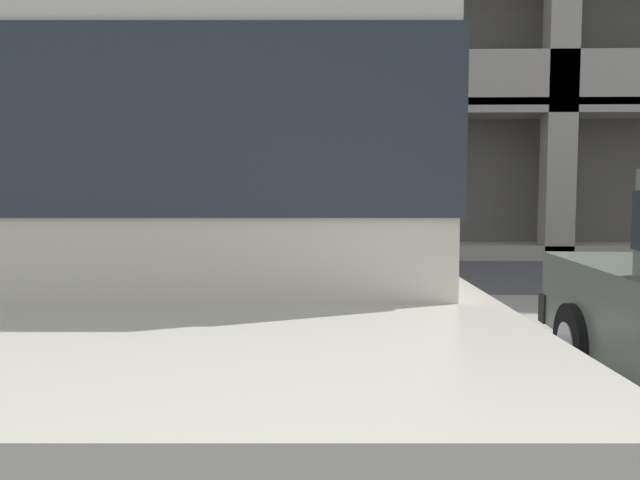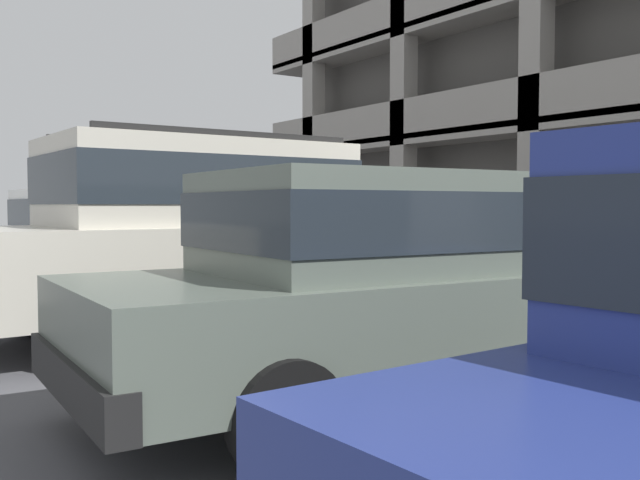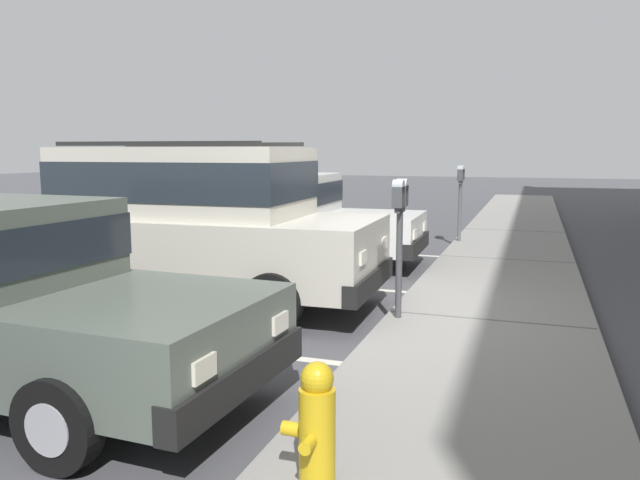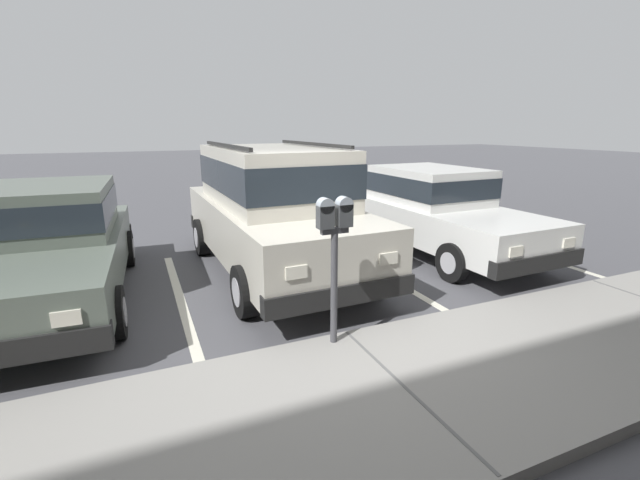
# 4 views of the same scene
# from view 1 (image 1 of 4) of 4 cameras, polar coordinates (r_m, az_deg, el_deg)

# --- Properties ---
(ground_plane) EXTENTS (80.00, 80.00, 0.10)m
(ground_plane) POSITION_cam_1_polar(r_m,az_deg,el_deg) (5.57, -4.15, -10.73)
(ground_plane) COLOR #4C4C51
(sidewalk) EXTENTS (40.00, 2.20, 0.12)m
(sidewalk) POSITION_cam_1_polar(r_m,az_deg,el_deg) (6.80, -3.08, -6.98)
(sidewalk) COLOR gray
(sidewalk) RESTS_ON ground_plane
(parking_stall_lines) EXTENTS (12.40, 4.80, 0.01)m
(parking_stall_lines) POSITION_cam_1_polar(r_m,az_deg,el_deg) (4.31, 15.37, -14.71)
(parking_stall_lines) COLOR silver
(parking_stall_lines) RESTS_ON ground_plane
(silver_suv) EXTENTS (2.10, 4.83, 2.03)m
(silver_suv) POSITION_cam_1_polar(r_m,az_deg,el_deg) (3.04, -8.94, -1.58)
(silver_suv) COLOR beige
(silver_suv) RESTS_ON ground_plane
(parking_meter_near) EXTENTS (0.35, 0.12, 1.51)m
(parking_meter_near) POSITION_cam_1_polar(r_m,az_deg,el_deg) (5.71, -1.72, 2.82)
(parking_meter_near) COLOR #47474C
(parking_meter_near) RESTS_ON sidewalk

